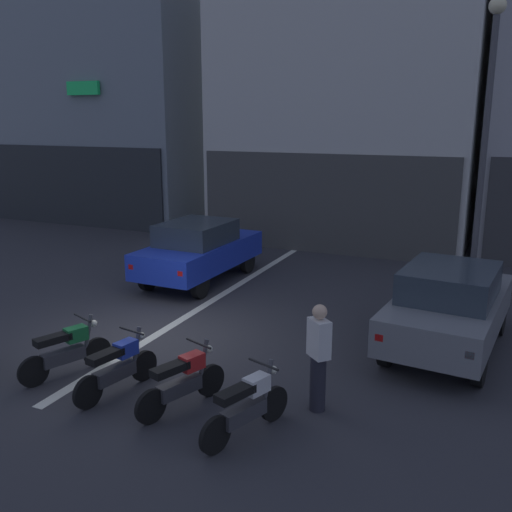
# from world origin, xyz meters

# --- Properties ---
(ground_plane) EXTENTS (120.00, 120.00, 0.00)m
(ground_plane) POSITION_xyz_m (0.00, 0.00, 0.00)
(ground_plane) COLOR #333338
(lane_centre_line) EXTENTS (0.20, 18.00, 0.01)m
(lane_centre_line) POSITION_xyz_m (0.00, 6.00, 0.00)
(lane_centre_line) COLOR silver
(lane_centre_line) RESTS_ON ground
(building_corner_left) EXTENTS (10.90, 8.24, 17.13)m
(building_corner_left) POSITION_xyz_m (-10.77, 13.12, 8.55)
(building_corner_left) COLOR gray
(building_corner_left) RESTS_ON ground
(building_mid_block) EXTENTS (8.67, 9.32, 10.51)m
(building_mid_block) POSITION_xyz_m (0.91, 13.12, 5.25)
(building_mid_block) COLOR silver
(building_mid_block) RESTS_ON ground
(car_blue_crossing_near) EXTENTS (1.88, 4.15, 1.64)m
(car_blue_crossing_near) POSITION_xyz_m (-1.10, 3.98, 0.89)
(car_blue_crossing_near) COLOR black
(car_blue_crossing_near) RESTS_ON ground
(car_grey_parked_kerbside) EXTENTS (2.17, 4.26, 1.64)m
(car_grey_parked_kerbside) POSITION_xyz_m (5.45, 1.85, 0.89)
(car_grey_parked_kerbside) COLOR black
(car_grey_parked_kerbside) RESTS_ON ground
(street_lamp) EXTENTS (0.36, 0.36, 6.74)m
(street_lamp) POSITION_xyz_m (5.70, 4.75, 4.10)
(street_lamp) COLOR #47474C
(street_lamp) RESTS_ON ground
(motorcycle_green_row_leftmost) EXTENTS (0.73, 1.58, 0.98)m
(motorcycle_green_row_leftmost) POSITION_xyz_m (-0.35, -1.92, 0.46)
(motorcycle_green_row_leftmost) COLOR black
(motorcycle_green_row_leftmost) RESTS_ON ground
(motorcycle_blue_row_left_mid) EXTENTS (0.55, 1.65, 0.98)m
(motorcycle_blue_row_left_mid) POSITION_xyz_m (0.84, -2.09, 0.46)
(motorcycle_blue_row_left_mid) COLOR black
(motorcycle_blue_row_left_mid) RESTS_ON ground
(motorcycle_red_row_centre) EXTENTS (0.70, 1.59, 0.98)m
(motorcycle_red_row_centre) POSITION_xyz_m (2.04, -2.10, 0.46)
(motorcycle_red_row_centre) COLOR black
(motorcycle_red_row_centre) RESTS_ON ground
(motorcycle_white_row_right_mid) EXTENTS (0.70, 1.59, 0.98)m
(motorcycle_white_row_right_mid) POSITION_xyz_m (3.23, -2.38, 0.46)
(motorcycle_white_row_right_mid) COLOR black
(motorcycle_white_row_right_mid) RESTS_ON ground
(person_by_motorcycles) EXTENTS (0.41, 0.40, 1.67)m
(person_by_motorcycles) POSITION_xyz_m (3.91, -1.31, 0.86)
(person_by_motorcycles) COLOR #23232D
(person_by_motorcycles) RESTS_ON ground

